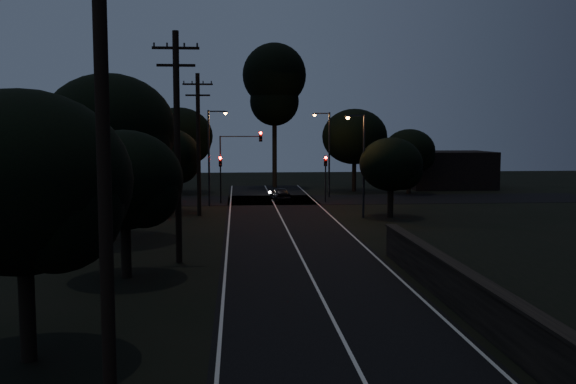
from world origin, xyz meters
TOP-DOWN VIEW (x-y plane):
  - ground at (0.00, 0.00)m, footprint 160.00×160.00m
  - road_surface at (0.00, 31.12)m, footprint 60.00×70.00m
  - utility_pole_near at (-6.00, -2.00)m, footprint 2.20×0.30m
  - utility_pole_mid at (-6.00, 15.00)m, footprint 2.20×0.30m
  - utility_pole_far at (-6.00, 32.00)m, footprint 2.20×0.30m
  - tree_left_a at (-8.79, 1.88)m, footprint 5.93×5.93m
  - tree_left_b at (-7.82, 11.90)m, footprint 5.03×5.03m
  - tree_left_c at (-10.23, 21.85)m, footprint 7.62×7.62m
  - tree_left_d at (-8.32, 33.90)m, footprint 5.14×5.14m
  - tree_far_nw at (-8.76, 49.86)m, footprint 6.82×6.82m
  - tree_far_w at (-13.73, 45.84)m, footprint 7.67×7.67m
  - tree_far_ne at (9.24, 49.86)m, footprint 6.75×6.75m
  - tree_far_e at (14.18, 46.90)m, footprint 5.08×5.08m
  - tree_right_a at (8.16, 29.91)m, footprint 4.59×4.59m
  - tall_pine at (1.00, 55.00)m, footprint 6.96×6.96m
  - building_left at (-20.00, 52.00)m, footprint 10.00×8.00m
  - building_right at (20.00, 53.00)m, footprint 9.00×7.00m
  - signal_left at (-4.60, 39.99)m, footprint 0.28×0.35m
  - signal_right at (4.60, 39.99)m, footprint 0.28×0.35m
  - signal_mast at (-2.91, 39.99)m, footprint 3.70×0.35m
  - streetlight_a at (-5.31, 38.00)m, footprint 1.66×0.26m
  - streetlight_b at (5.31, 44.00)m, footprint 1.66×0.26m
  - streetlight_c at (5.83, 30.00)m, footprint 1.46×0.26m
  - car at (0.67, 41.55)m, footprint 1.93×3.71m

SIDE VIEW (x-z plane):
  - ground at x=0.00m, z-range 0.00..0.00m
  - road_surface at x=0.00m, z-range 0.00..0.03m
  - car at x=0.67m, z-range 0.00..1.20m
  - building_right at x=20.00m, z-range 0.00..4.00m
  - building_left at x=-20.00m, z-range 0.00..4.40m
  - signal_left at x=-4.60m, z-range 0.79..4.89m
  - signal_right at x=4.60m, z-range 0.79..4.89m
  - tree_right_a at x=8.16m, z-range 0.86..6.70m
  - tree_left_b at x=-7.82m, z-range 0.95..7.35m
  - tree_far_e at x=14.18m, z-range 0.95..7.40m
  - tree_left_d at x=-8.32m, z-range 0.96..7.48m
  - signal_mast at x=-2.91m, z-range 1.21..7.46m
  - streetlight_c at x=5.83m, z-range 0.60..8.10m
  - streetlight_a at x=-5.31m, z-range 0.64..8.64m
  - streetlight_b at x=5.31m, z-range 0.64..8.64m
  - tree_left_a at x=-8.79m, z-range 1.10..8.61m
  - utility_pole_far at x=-6.00m, z-range 0.23..10.73m
  - tree_far_ne at x=9.24m, z-range 1.26..9.79m
  - tree_far_nw at x=-8.76m, z-range 1.27..9.91m
  - utility_pole_mid at x=-6.00m, z-range 0.24..11.24m
  - tree_left_c at x=-10.23m, z-range 1.41..11.03m
  - utility_pole_near at x=-6.00m, z-range 0.25..12.25m
  - tree_far_w at x=-13.73m, z-range 1.47..11.25m
  - tall_pine at x=1.00m, z-range 3.50..19.31m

